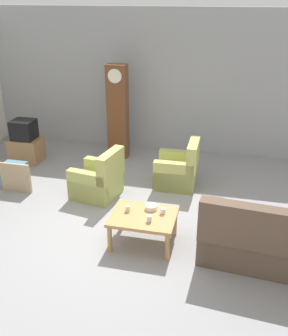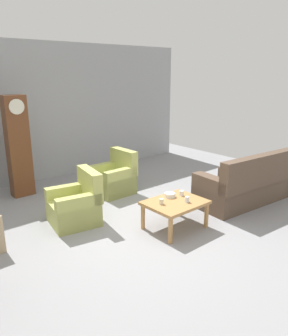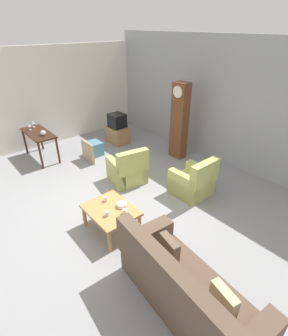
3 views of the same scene
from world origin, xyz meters
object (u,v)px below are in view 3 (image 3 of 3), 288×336
(coffee_table_wood, at_px, (111,212))
(bowl_white_stacked, at_px, (122,205))
(cup_blue_rimmed, at_px, (107,213))
(framed_picture_leaning, at_px, (88,152))
(cup_white_porcelain, at_px, (125,212))
(cup_cream_tall, at_px, (106,199))
(storage_box_blue, at_px, (95,148))
(glass_dome_cloche, at_px, (43,133))
(couch_floral, at_px, (185,290))
(wine_glass_tall, at_px, (33,123))
(armchair_olive_near, at_px, (128,171))
(console_table_dark, at_px, (39,136))
(tv_crt, at_px, (117,121))
(armchair_olive_far, at_px, (193,183))
(grandfather_clock, at_px, (179,121))
(wine_glass_mid, at_px, (29,126))
(tv_stand_cabinet, at_px, (118,135))

(coffee_table_wood, distance_m, bowl_white_stacked, 0.24)
(cup_blue_rimmed, bearing_deg, framed_picture_leaning, 157.03)
(cup_white_porcelain, xyz_separation_m, cup_cream_tall, (-0.52, -0.05, 0.00))
(storage_box_blue, xyz_separation_m, glass_dome_cloche, (-0.46, -1.23, 0.66))
(couch_floral, height_order, wine_glass_tall, couch_floral)
(framed_picture_leaning, distance_m, wine_glass_tall, 1.82)
(armchair_olive_near, height_order, cup_cream_tall, armchair_olive_near)
(coffee_table_wood, bearing_deg, armchair_olive_near, 132.61)
(armchair_olive_near, bearing_deg, couch_floral, -24.20)
(armchair_olive_near, height_order, console_table_dark, armchair_olive_near)
(cup_blue_rimmed, bearing_deg, coffee_table_wood, 129.59)
(coffee_table_wood, distance_m, framed_picture_leaning, 2.92)
(armchair_olive_near, relative_size, glass_dome_cloche, 6.57)
(armchair_olive_near, height_order, bowl_white_stacked, armchair_olive_near)
(tv_crt, height_order, cup_blue_rimmed, tv_crt)
(framed_picture_leaning, bearing_deg, cup_blue_rimmed, -22.97)
(tv_crt, xyz_separation_m, cup_blue_rimmed, (3.39, -2.60, -0.21))
(wine_glass_tall, bearing_deg, storage_box_blue, 44.77)
(armchair_olive_far, bearing_deg, cup_blue_rimmed, -92.42)
(armchair_olive_near, relative_size, tv_crt, 1.92)
(armchair_olive_near, distance_m, cup_white_porcelain, 1.83)
(armchair_olive_near, distance_m, cup_blue_rimmed, 1.90)
(console_table_dark, bearing_deg, grandfather_clock, 51.73)
(storage_box_blue, bearing_deg, console_table_dark, -121.24)
(wine_glass_mid, bearing_deg, tv_stand_cabinet, 71.84)
(console_table_dark, height_order, cup_blue_rimmed, console_table_dark)
(couch_floral, xyz_separation_m, armchair_olive_far, (-1.69, 2.16, -0.05))
(coffee_table_wood, distance_m, storage_box_blue, 3.30)
(armchair_olive_far, bearing_deg, tv_crt, 173.21)
(grandfather_clock, height_order, framed_picture_leaning, grandfather_clock)
(tv_stand_cabinet, relative_size, cup_blue_rimmed, 7.13)
(storage_box_blue, height_order, cup_blue_rimmed, cup_blue_rimmed)
(armchair_olive_near, distance_m, coffee_table_wood, 1.70)
(cup_white_porcelain, distance_m, cup_blue_rimmed, 0.30)
(console_table_dark, bearing_deg, wine_glass_mid, -162.23)
(glass_dome_cloche, bearing_deg, wine_glass_mid, -167.82)
(couch_floral, distance_m, console_table_dark, 5.67)
(console_table_dark, distance_m, wine_glass_tall, 0.52)
(wine_glass_mid, bearing_deg, storage_box_blue, 51.68)
(console_table_dark, xyz_separation_m, glass_dome_cloche, (0.31, 0.04, 0.19))
(couch_floral, relative_size, framed_picture_leaning, 3.62)
(storage_box_blue, relative_size, cup_cream_tall, 4.88)
(tv_stand_cabinet, relative_size, storage_box_blue, 1.51)
(grandfather_clock, height_order, wine_glass_tall, grandfather_clock)
(armchair_olive_far, distance_m, coffee_table_wood, 2.05)
(couch_floral, bearing_deg, framed_picture_leaning, 165.67)
(storage_box_blue, height_order, wine_glass_tall, wine_glass_tall)
(couch_floral, distance_m, cup_white_porcelain, 1.67)
(cup_cream_tall, bearing_deg, wine_glass_tall, 178.00)
(cup_white_porcelain, bearing_deg, glass_dome_cloche, 178.96)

